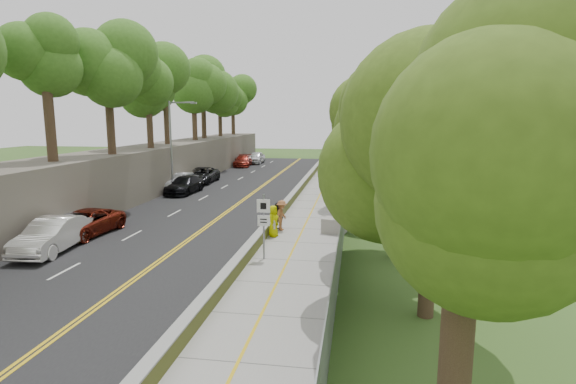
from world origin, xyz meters
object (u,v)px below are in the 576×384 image
Objects in this scene: streetlight at (173,140)px; car_0 at (73,224)px; signpost at (264,219)px; construction_barrel at (334,179)px; painter_0 at (273,221)px; car_1 at (52,235)px; concrete_block at (334,225)px; car_2 at (84,223)px; person_far at (333,172)px.

streetlight is 15.00m from car_0.
signpost is 3.53× the size of construction_barrel.
painter_0 is at bearing -96.14° from construction_barrel.
construction_barrel is 28.30m from car_1.
signpost is at bearing -119.58° from concrete_block.
car_1 is 0.98× the size of car_2.
car_0 reaches higher than construction_barrel.
concrete_block is (1.07, -19.61, -0.01)m from construction_barrel.
car_0 is at bearing -121.07° from construction_barrel.
streetlight reaches higher than person_far.
signpost is 11.26m from car_2.
streetlight is at bearing 51.08° from painter_0.
car_2 is at bearing -87.48° from streetlight.
car_2 is 2.95× the size of person_far.
painter_0 is at bearing 17.54° from car_1.
car_1 is (-13.67, -5.73, 0.39)m from concrete_block.
car_2 is (0.67, 0.09, 0.03)m from car_0.
concrete_block is at bearing -58.16° from painter_0.
streetlight is 17.06m from person_far.
person_far is at bearing 93.35° from concrete_block.
car_0 is (-14.57, -2.79, 0.24)m from concrete_block.
signpost is at bearing -3.42° from car_1.
concrete_block is 14.84m from car_0.
streetlight is 17.56m from painter_0.
car_0 is 11.35m from painter_0.
painter_0 is (10.58, 1.39, 0.18)m from car_2.
car_0 is 2.26× the size of painter_0.
painter_0 is at bearing -49.22° from streetlight.
signpost is 0.61× the size of car_1.
car_1 is (0.90, -2.93, 0.15)m from car_0.
person_far is at bearing 5.22° from painter_0.
streetlight is 1.56× the size of car_2.
concrete_block is at bearing -86.87° from construction_barrel.
construction_barrel is (1.95, 24.94, -1.47)m from signpost.
car_0 is (-11.55, 2.53, -1.24)m from signpost.
signpost is at bearing -55.92° from streetlight.
car_2 is (-12.83, -22.31, 0.27)m from construction_barrel.
concrete_block is at bearing 15.45° from car_2.
person_far reaches higher than construction_barrel.
construction_barrel is 0.22× the size of car_0.
construction_barrel is 26.15m from car_0.
concrete_block is 14.83m from car_1.
car_2 is (-0.23, 3.02, -0.12)m from car_1.
construction_barrel is at bearing 57.99° from car_1.
painter_0 reaches higher than car_2.
construction_barrel is 0.68× the size of concrete_block.
person_far reaches higher than car_0.
signpost is 6.30m from concrete_block.
car_0 is at bearing 52.21° from person_far.
streetlight is at bearing 27.86° from person_far.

